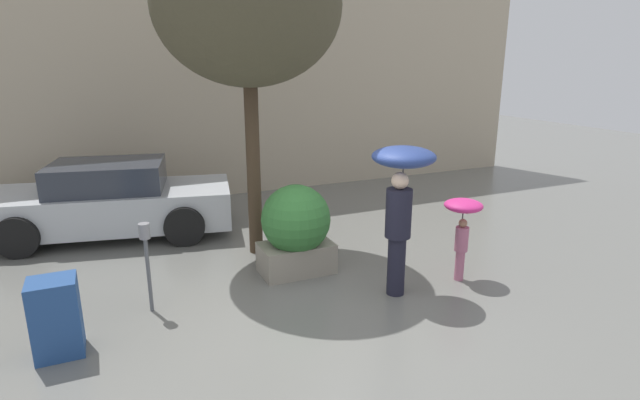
{
  "coord_description": "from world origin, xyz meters",
  "views": [
    {
      "loc": [
        -2.14,
        -5.36,
        3.2
      ],
      "look_at": [
        0.95,
        1.6,
        1.05
      ],
      "focal_mm": 28.0,
      "sensor_mm": 36.0,
      "label": 1
    }
  ],
  "objects": [
    {
      "name": "person_adult",
      "position": [
        1.52,
        0.17,
        1.53
      ],
      "size": [
        0.87,
        0.87,
        2.08
      ],
      "rotation": [
        0.0,
        0.0,
        0.76
      ],
      "color": "#1E1E2D",
      "rests_on": "ground"
    },
    {
      "name": "newspaper_box",
      "position": [
        -2.8,
        0.35,
        0.45
      ],
      "size": [
        0.5,
        0.44,
        0.9
      ],
      "color": "navy",
      "rests_on": "ground"
    },
    {
      "name": "building_facade",
      "position": [
        0.0,
        6.5,
        3.0
      ],
      "size": [
        18.0,
        0.3,
        6.0
      ],
      "color": "#B7A88E",
      "rests_on": "ground"
    },
    {
      "name": "parked_car_near",
      "position": [
        -2.09,
        4.39,
        0.65
      ],
      "size": [
        4.6,
        2.59,
        1.39
      ],
      "rotation": [
        0.0,
        0.0,
        1.37
      ],
      "color": "#B7BCC1",
      "rests_on": "ground"
    },
    {
      "name": "planter_box",
      "position": [
        0.45,
        1.37,
        0.72
      ],
      "size": [
        1.11,
        1.06,
        1.39
      ],
      "color": "gray",
      "rests_on": "ground"
    },
    {
      "name": "street_tree",
      "position": [
        0.13,
        2.45,
        3.98
      ],
      "size": [
        2.88,
        2.88,
        5.22
      ],
      "color": "#423323",
      "rests_on": "ground"
    },
    {
      "name": "ground_plane",
      "position": [
        0.0,
        0.0,
        0.0
      ],
      "size": [
        40.0,
        40.0,
        0.0
      ],
      "primitive_type": "plane",
      "color": "slate"
    },
    {
      "name": "person_child",
      "position": [
        2.61,
        0.16,
        0.96
      ],
      "size": [
        0.56,
        0.56,
        1.23
      ],
      "rotation": [
        0.0,
        0.0,
        1.0
      ],
      "color": "#B76684",
      "rests_on": "ground"
    },
    {
      "name": "parking_meter",
      "position": [
        -1.76,
        0.97,
        0.88
      ],
      "size": [
        0.14,
        0.14,
        1.21
      ],
      "color": "#595B60",
      "rests_on": "ground"
    }
  ]
}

